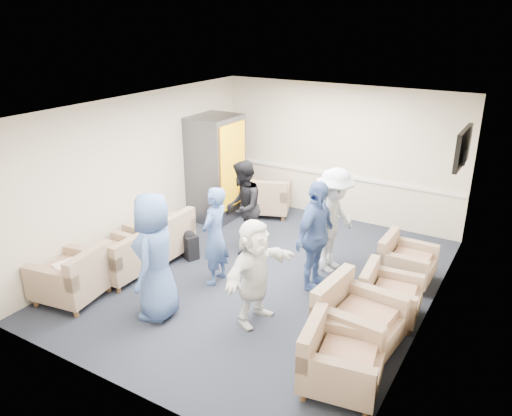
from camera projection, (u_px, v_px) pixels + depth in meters
The scene contains 25 objects.
floor at pixel (263, 277), 7.98m from camera, with size 6.00×6.00×0.00m, color black.
ceiling at pixel (264, 108), 7.00m from camera, with size 6.00×6.00×0.00m, color white.
back_wall at pixel (339, 153), 9.89m from camera, with size 5.00×0.02×2.70m, color beige.
front_wall at pixel (117, 285), 5.09m from camera, with size 5.00×0.02×2.70m, color beige.
left_wall at pixel (139, 173), 8.68m from camera, with size 0.02×6.00×2.70m, color beige.
right_wall at pixel (434, 233), 6.30m from camera, with size 0.02×6.00×2.70m, color beige.
chair_rail at pixel (337, 175), 10.04m from camera, with size 4.98×0.04×0.06m, color silver.
tv at pixel (463, 148), 7.52m from camera, with size 0.10×1.00×0.58m.
armchair_left_near at pixel (74, 278), 7.23m from camera, with size 1.02×1.02×0.71m.
armchair_left_mid at pixel (120, 260), 7.83m from camera, with size 0.81×0.81×0.65m.
armchair_left_far at pixel (163, 237), 8.56m from camera, with size 0.89×0.89×0.71m.
armchair_right_near at pixel (337, 362), 5.52m from camera, with size 0.96×0.96×0.67m.
armchair_right_midnear at pixel (354, 321), 6.19m from camera, with size 1.00×1.00×0.74m.
armchair_right_midfar at pixel (387, 297), 6.86m from camera, with size 0.84×0.84×0.61m.
armchair_right_far at pixel (404, 263), 7.79m from camera, with size 0.77×0.77×0.62m.
armchair_corner at pixel (268, 199), 10.35m from camera, with size 1.13×1.13×0.70m.
vending_machine at pixel (216, 168), 9.98m from camera, with size 0.85×0.99×2.10m.
backpack at pixel (190, 244), 8.52m from camera, with size 0.36×0.31×0.51m.
pillow at pixel (71, 267), 7.16m from camera, with size 0.44×0.33×0.13m, color white.
person_front_left at pixel (155, 256), 6.69m from camera, with size 0.88×0.57×1.79m, color #3F5B97.
person_mid_left at pixel (215, 236), 7.58m from camera, with size 0.57×0.37×1.56m, color #3F5B97.
person_back_left at pixel (243, 207), 8.59m from camera, with size 0.80×0.62×1.64m, color black.
person_back_right at pixel (333, 221), 7.92m from camera, with size 1.12×0.64×1.73m, color silver.
person_mid_right at pixel (315, 236), 7.38m from camera, with size 1.01×0.42×1.72m, color #3F5B97.
person_front_right at pixel (255, 272), 6.61m from camera, with size 1.37×0.44×1.48m, color white.
Camera 1 is at (3.50, -6.10, 3.93)m, focal length 35.00 mm.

